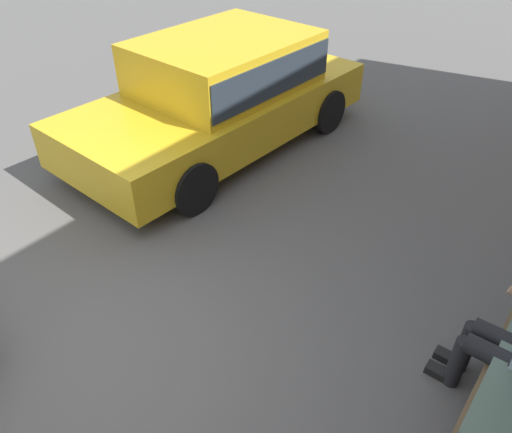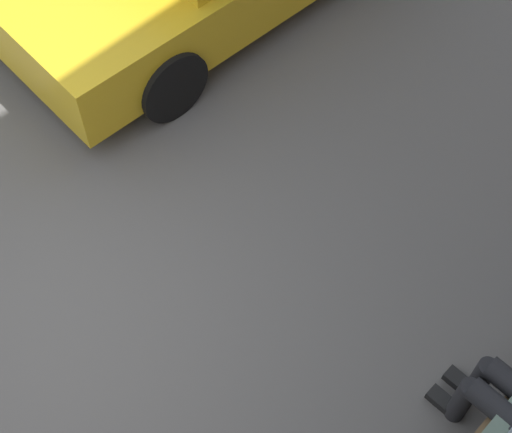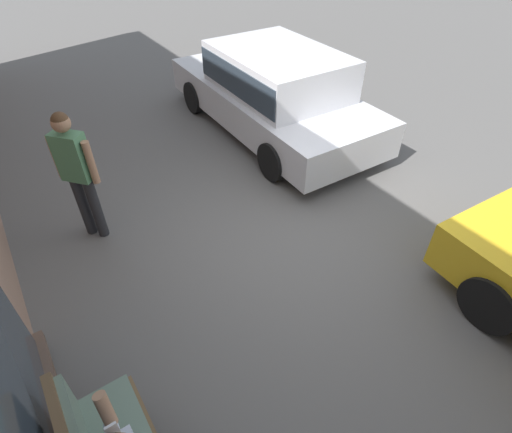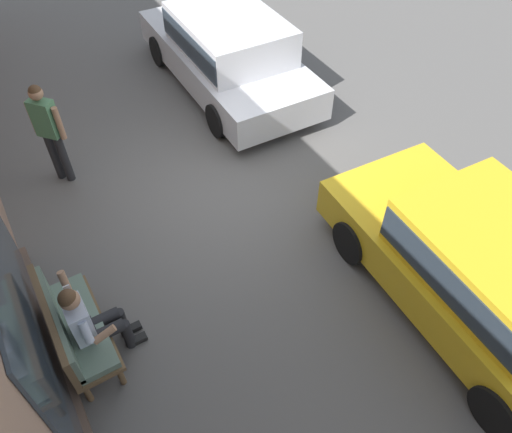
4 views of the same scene
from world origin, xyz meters
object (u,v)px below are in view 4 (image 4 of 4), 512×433
at_px(bench, 70,326).
at_px(person_on_phone, 90,321).
at_px(parked_car_near, 487,269).
at_px(parked_car_mid, 228,49).
at_px(pedestrian_standing, 48,127).

relative_size(bench, person_on_phone, 1.11).
xyz_separation_m(bench, parked_car_near, (-1.94, -4.50, 0.24)).
distance_m(bench, parked_car_near, 4.91).
xyz_separation_m(bench, parked_car_mid, (4.21, -4.36, 0.26)).
bearing_deg(parked_car_near, parked_car_mid, 1.39).
bearing_deg(parked_car_mid, parked_car_near, -178.61).
bearing_deg(parked_car_near, pedestrian_standing, 36.29).
distance_m(bench, pedestrian_standing, 3.30).
bearing_deg(person_on_phone, parked_car_mid, -43.51).
bearing_deg(parked_car_mid, person_on_phone, 136.49).
height_order(bench, person_on_phone, person_on_phone).
relative_size(bench, parked_car_near, 0.34).
distance_m(person_on_phone, parked_car_mid, 6.01).
distance_m(parked_car_mid, pedestrian_standing, 3.77).
bearing_deg(pedestrian_standing, person_on_phone, 171.16).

